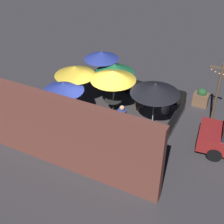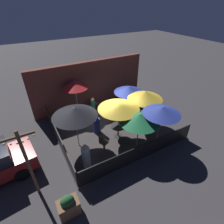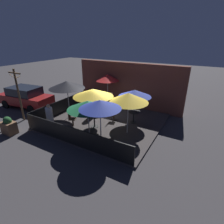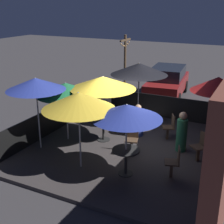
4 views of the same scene
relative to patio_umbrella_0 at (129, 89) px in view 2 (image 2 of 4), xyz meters
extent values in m
plane|color=#383538|center=(-1.66, -0.70, -2.03)|extent=(60.00, 60.00, 0.00)
cube|color=#383333|center=(-1.66, -0.70, -1.97)|extent=(6.82, 6.25, 0.12)
cube|color=brown|center=(-1.66, 2.66, -0.33)|extent=(8.42, 0.36, 3.40)
cube|color=black|center=(-1.66, -3.77, -1.43)|extent=(6.62, 0.05, 0.95)
cube|color=black|center=(-5.03, -0.70, -1.43)|extent=(0.05, 6.05, 0.95)
cylinder|color=#B2B2B7|center=(0.00, 0.00, -0.85)|extent=(0.05, 0.05, 2.11)
cone|color=#283893|center=(0.00, 0.00, 0.00)|extent=(1.96, 1.96, 0.40)
cylinder|color=#B2B2B7|center=(-1.80, -1.69, -0.74)|extent=(0.05, 0.05, 2.33)
cone|color=gold|center=(-1.80, -1.69, 0.21)|extent=(2.26, 2.26, 0.43)
cylinder|color=#B2B2B7|center=(0.21, -1.38, -0.75)|extent=(0.05, 0.05, 2.32)
cone|color=gold|center=(0.21, -1.38, 0.17)|extent=(2.10, 2.10, 0.49)
cylinder|color=#B2B2B7|center=(-1.30, -2.87, -0.86)|extent=(0.05, 0.05, 2.09)
cone|color=#1E6B3D|center=(-1.30, -2.87, -0.04)|extent=(2.08, 2.08, 0.43)
cylinder|color=#B2B2B7|center=(-3.00, 1.87, -0.69)|extent=(0.05, 0.05, 2.44)
cone|color=red|center=(-3.00, 1.87, 0.29)|extent=(1.75, 1.75, 0.48)
cylinder|color=#B2B2B7|center=(-4.10, -1.29, -0.69)|extent=(0.05, 0.05, 2.44)
cone|color=black|center=(-4.10, -1.29, 0.29)|extent=(2.27, 2.27, 0.47)
cylinder|color=#B2B2B7|center=(-0.28, -3.30, -0.69)|extent=(0.05, 0.05, 2.43)
cone|color=#283893|center=(-0.28, -3.30, 0.32)|extent=(1.91, 1.91, 0.40)
cylinder|color=black|center=(0.00, 0.00, -1.90)|extent=(0.43, 0.43, 0.02)
cylinder|color=black|center=(0.00, 0.00, -1.54)|extent=(0.08, 0.08, 0.74)
cylinder|color=black|center=(0.00, 0.00, -1.15)|extent=(0.79, 0.79, 0.04)
cylinder|color=black|center=(-1.80, -1.69, -1.90)|extent=(0.48, 0.48, 0.02)
cylinder|color=black|center=(-1.80, -1.69, -1.56)|extent=(0.08, 0.08, 0.70)
cylinder|color=black|center=(-1.80, -1.69, -1.19)|extent=(0.86, 0.86, 0.04)
cube|color=#4C3828|center=(-2.89, 0.34, -1.69)|extent=(0.11, 0.11, 0.43)
cube|color=#4C3828|center=(-2.89, 0.34, -1.46)|extent=(0.54, 0.54, 0.04)
cube|color=#4C3828|center=(-2.98, 0.50, -1.22)|extent=(0.37, 0.22, 0.44)
cube|color=#4C3828|center=(-1.71, 1.68, -1.68)|extent=(0.11, 0.11, 0.45)
cube|color=#4C3828|center=(-1.71, 1.68, -1.44)|extent=(0.57, 0.57, 0.04)
cube|color=#4C3828|center=(-1.84, 1.81, -1.20)|extent=(0.30, 0.31, 0.44)
cube|color=#4C3828|center=(-2.99, -2.23, -1.69)|extent=(0.11, 0.11, 0.44)
cube|color=#4C3828|center=(-2.99, -2.23, -1.45)|extent=(0.53, 0.53, 0.04)
cube|color=#4C3828|center=(-3.16, -2.30, -1.21)|extent=(0.19, 0.38, 0.44)
cube|color=#4C3828|center=(-0.42, 1.22, -1.69)|extent=(0.10, 0.10, 0.44)
cube|color=#4C3828|center=(-0.42, 1.22, -1.45)|extent=(0.51, 0.51, 0.04)
cube|color=#4C3828|center=(-0.48, 1.39, -1.21)|extent=(0.39, 0.16, 0.44)
cube|color=#4C3828|center=(-1.22, -0.35, -1.67)|extent=(0.10, 0.10, 0.48)
cube|color=#4C3828|center=(-1.22, -0.35, -1.41)|extent=(0.49, 0.49, 0.04)
cube|color=#4C3828|center=(-1.39, -0.40, -1.17)|extent=(0.14, 0.39, 0.44)
cylinder|color=#236642|center=(-2.20, 1.02, -1.36)|extent=(0.46, 0.46, 1.11)
sphere|color=tan|center=(-2.20, 1.02, -0.68)|extent=(0.26, 0.26, 0.26)
cylinder|color=navy|center=(-2.73, -0.75, -1.43)|extent=(0.59, 0.59, 0.96)
sphere|color=tan|center=(-2.73, -0.75, -0.83)|extent=(0.24, 0.24, 0.24)
cylinder|color=silver|center=(-4.25, -2.83, -1.34)|extent=(0.50, 0.50, 1.14)
sphere|color=tan|center=(-4.25, -2.83, -0.67)|extent=(0.21, 0.21, 0.21)
cube|color=brown|center=(-5.67, -4.55, -1.68)|extent=(0.80, 0.56, 0.70)
ellipsoid|color=#235128|center=(-5.67, -4.55, -1.23)|extent=(0.52, 0.41, 0.47)
cylinder|color=brown|center=(-6.57, -3.02, -0.35)|extent=(0.12, 0.12, 3.36)
cube|color=brown|center=(-6.57, -3.02, 1.08)|extent=(1.10, 0.08, 0.08)
sphere|color=#F4B260|center=(-7.03, -3.02, 0.93)|extent=(0.07, 0.07, 0.07)
sphere|color=#F4B260|center=(-6.85, -3.02, 0.85)|extent=(0.07, 0.07, 0.07)
sphere|color=#F4B260|center=(-6.66, -3.02, 0.80)|extent=(0.07, 0.07, 0.07)
sphere|color=#F4B260|center=(-6.48, -3.02, 0.80)|extent=(0.07, 0.07, 0.07)
sphere|color=#F4B260|center=(-6.30, -3.02, 0.85)|extent=(0.07, 0.07, 0.07)
sphere|color=#F4B260|center=(-6.11, -3.02, 0.93)|extent=(0.07, 0.07, 0.07)
cylinder|color=black|center=(-7.24, -0.44, -1.71)|extent=(0.66, 0.25, 0.64)
cylinder|color=black|center=(-7.06, -2.05, -1.71)|extent=(0.66, 0.25, 0.64)
camera|label=1|loc=(-7.78, 10.37, 7.35)|focal=50.00mm
camera|label=2|loc=(-5.96, -8.43, 4.97)|focal=28.00mm
camera|label=3|loc=(3.71, -9.28, 3.01)|focal=28.00mm
camera|label=4|loc=(7.25, 3.19, 2.78)|focal=50.00mm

